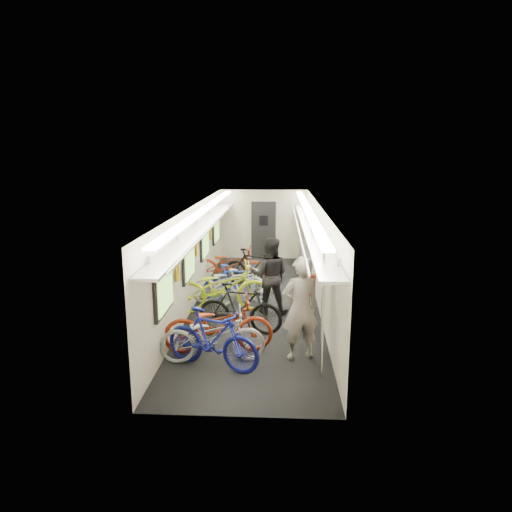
# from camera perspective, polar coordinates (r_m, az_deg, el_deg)

# --- Properties ---
(train_car_shell) EXTENTS (10.00, 10.00, 10.00)m
(train_car_shell) POSITION_cam_1_polar(r_m,az_deg,el_deg) (11.63, -1.57, 3.03)
(train_car_shell) COLOR black
(train_car_shell) RESTS_ON ground
(bicycle_0) EXTENTS (1.92, 0.87, 0.97)m
(bicycle_0) POSITION_cam_1_polar(r_m,az_deg,el_deg) (8.12, -5.48, -9.93)
(bicycle_0) COLOR #A7A8AC
(bicycle_0) RESTS_ON ground
(bicycle_1) EXTENTS (1.82, 1.12, 1.06)m
(bicycle_1) POSITION_cam_1_polar(r_m,az_deg,el_deg) (7.90, -5.52, -10.27)
(bicycle_1) COLOR navy
(bicycle_1) RESTS_ON ground
(bicycle_2) EXTENTS (2.09, 0.99, 1.05)m
(bicycle_2) POSITION_cam_1_polar(r_m,az_deg,el_deg) (8.48, -4.73, -8.61)
(bicycle_2) COLOR maroon
(bicycle_2) RESTS_ON ground
(bicycle_3) EXTENTS (1.82, 0.80, 1.06)m
(bicycle_3) POSITION_cam_1_polar(r_m,az_deg,el_deg) (9.34, -2.03, -6.54)
(bicycle_3) COLOR black
(bicycle_3) RESTS_ON ground
(bicycle_4) EXTENTS (2.30, 1.12, 1.16)m
(bicycle_4) POSITION_cam_1_polar(r_m,az_deg,el_deg) (10.58, -4.33, -3.97)
(bicycle_4) COLOR #C0D113
(bicycle_4) RESTS_ON ground
(bicycle_5) EXTENTS (1.61, 0.89, 0.93)m
(bicycle_5) POSITION_cam_1_polar(r_m,az_deg,el_deg) (11.03, -1.70, -3.87)
(bicycle_5) COLOR silver
(bicycle_5) RESTS_ON ground
(bicycle_6) EXTENTS (1.95, 0.95, 0.98)m
(bicycle_6) POSITION_cam_1_polar(r_m,az_deg,el_deg) (11.27, -3.39, -3.38)
(bicycle_6) COLOR silver
(bicycle_6) RESTS_ON ground
(bicycle_7) EXTENTS (1.58, 0.50, 0.94)m
(bicycle_7) POSITION_cam_1_polar(r_m,az_deg,el_deg) (11.34, -2.71, -3.38)
(bicycle_7) COLOR #1C3CA8
(bicycle_7) RESTS_ON ground
(bicycle_8) EXTENTS (2.12, 0.89, 1.08)m
(bicycle_8) POSITION_cam_1_polar(r_m,az_deg,el_deg) (12.86, -3.28, -1.13)
(bicycle_8) COLOR #9F3011
(bicycle_8) RESTS_ON ground
(bicycle_9) EXTENTS (1.80, 1.05, 1.04)m
(bicycle_9) POSITION_cam_1_polar(r_m,az_deg,el_deg) (12.62, -0.36, -1.47)
(bicycle_9) COLOR black
(bicycle_9) RESTS_ON ground
(passenger_near) EXTENTS (0.79, 0.64, 1.87)m
(passenger_near) POSITION_cam_1_polar(r_m,az_deg,el_deg) (8.12, 5.57, -6.53)
(passenger_near) COLOR gray
(passenger_near) RESTS_ON ground
(passenger_mid) EXTENTS (0.93, 0.76, 1.78)m
(passenger_mid) POSITION_cam_1_polar(r_m,az_deg,el_deg) (10.41, 1.75, -2.44)
(passenger_mid) COLOR black
(passenger_mid) RESTS_ON ground
(backpack) EXTENTS (0.29, 0.21, 0.38)m
(backpack) POSITION_cam_1_polar(r_m,az_deg,el_deg) (8.31, 6.46, -3.62)
(backpack) COLOR #B02111
(backpack) RESTS_ON passenger_near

